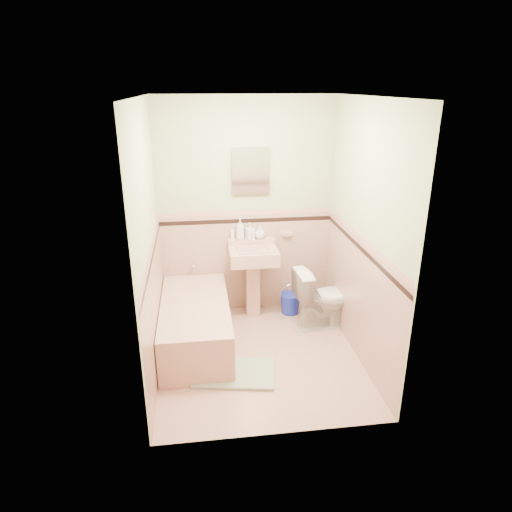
{
  "coord_description": "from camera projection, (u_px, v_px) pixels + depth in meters",
  "views": [
    {
      "loc": [
        -0.56,
        -3.9,
        2.6
      ],
      "look_at": [
        0.0,
        0.25,
        1.0
      ],
      "focal_mm": 31.7,
      "sensor_mm": 36.0,
      "label": 1
    }
  ],
  "objects": [
    {
      "name": "tube",
      "position": [
        232.0,
        235.0,
        5.2
      ],
      "size": [
        0.05,
        0.05,
        0.12
      ],
      "primitive_type": "cylinder",
      "rotation": [
        0.0,
        0.0,
        -0.33
      ],
      "color": "white",
      "rests_on": "sink"
    },
    {
      "name": "shoe",
      "position": [
        224.0,
        362.0,
        4.39
      ],
      "size": [
        0.16,
        0.08,
        0.06
      ],
      "primitive_type": "cube",
      "rotation": [
        0.0,
        0.0,
        -0.04
      ],
      "color": "#BF1E59",
      "rests_on": "bath_mat"
    },
    {
      "name": "accent_back",
      "position": [
        246.0,
        221.0,
        5.2
      ],
      "size": [
        2.0,
        0.0,
        2.0
      ],
      "primitive_type": "plane",
      "rotation": [
        1.57,
        0.0,
        0.0
      ],
      "color": "black",
      "rests_on": "ground"
    },
    {
      "name": "tub_faucet",
      "position": [
        193.0,
        264.0,
        5.27
      ],
      "size": [
        0.04,
        0.12,
        0.04
      ],
      "primitive_type": "cylinder",
      "rotation": [
        1.57,
        0.0,
        0.0
      ],
      "color": "silver",
      "rests_on": "wall_back"
    },
    {
      "name": "bathtub",
      "position": [
        196.0,
        325.0,
        4.75
      ],
      "size": [
        0.7,
        1.5,
        0.45
      ],
      "primitive_type": "cube",
      "color": "tan",
      "rests_on": "floor"
    },
    {
      "name": "ceiling",
      "position": [
        260.0,
        96.0,
        3.71
      ],
      "size": [
        2.2,
        2.2,
        0.0
      ],
      "primitive_type": "plane",
      "rotation": [
        3.14,
        0.0,
        0.0
      ],
      "color": "white",
      "rests_on": "ground"
    },
    {
      "name": "soap_bottle_right",
      "position": [
        260.0,
        232.0,
        5.23
      ],
      "size": [
        0.15,
        0.15,
        0.15
      ],
      "primitive_type": "imported",
      "rotation": [
        0.0,
        0.0,
        -0.26
      ],
      "color": "#B2B2B2",
      "rests_on": "sink"
    },
    {
      "name": "bath_mat",
      "position": [
        234.0,
        373.0,
        4.31
      ],
      "size": [
        0.83,
        0.63,
        0.03
      ],
      "primitive_type": "cube",
      "rotation": [
        0.0,
        0.0,
        -0.17
      ],
      "color": "gray",
      "rests_on": "floor"
    },
    {
      "name": "medicine_cabinet",
      "position": [
        251.0,
        171.0,
        4.99
      ],
      "size": [
        0.4,
        0.04,
        0.5
      ],
      "primitive_type": "cube",
      "color": "white",
      "rests_on": "wall_back"
    },
    {
      "name": "wall_front",
      "position": [
        282.0,
        291.0,
        3.14
      ],
      "size": [
        2.5,
        0.0,
        2.5
      ],
      "primitive_type": "plane",
      "rotation": [
        -1.57,
        0.0,
        0.0
      ],
      "color": "beige",
      "rests_on": "ground"
    },
    {
      "name": "soap_dish",
      "position": [
        286.0,
        234.0,
        5.3
      ],
      "size": [
        0.11,
        0.06,
        0.04
      ],
      "primitive_type": "cube",
      "color": "tan",
      "rests_on": "wall_back"
    },
    {
      "name": "accent_front",
      "position": [
        281.0,
        306.0,
        3.2
      ],
      "size": [
        2.0,
        0.0,
        2.0
      ],
      "primitive_type": "plane",
      "rotation": [
        -1.57,
        0.0,
        0.0
      ],
      "color": "black",
      "rests_on": "ground"
    },
    {
      "name": "cap_left",
      "position": [
        151.0,
        248.0,
        4.04
      ],
      "size": [
        0.0,
        2.2,
        2.2
      ],
      "primitive_type": "plane",
      "rotation": [
        1.57,
        0.0,
        1.57
      ],
      "color": "tan",
      "rests_on": "ground"
    },
    {
      "name": "soap_bottle_left",
      "position": [
        240.0,
        229.0,
        5.19
      ],
      "size": [
        0.1,
        0.1,
        0.25
      ],
      "primitive_type": "imported",
      "rotation": [
        0.0,
        0.0,
        -0.04
      ],
      "color": "#B2B2B2",
      "rests_on": "sink"
    },
    {
      "name": "wall_left",
      "position": [
        149.0,
        245.0,
        4.03
      ],
      "size": [
        0.0,
        2.5,
        2.5
      ],
      "primitive_type": "plane",
      "rotation": [
        1.57,
        0.0,
        1.57
      ],
      "color": "beige",
      "rests_on": "ground"
    },
    {
      "name": "sink",
      "position": [
        253.0,
        283.0,
        5.25
      ],
      "size": [
        0.54,
        0.48,
        0.85
      ],
      "primitive_type": null,
      "color": "tan",
      "rests_on": "floor"
    },
    {
      "name": "bucket",
      "position": [
        290.0,
        303.0,
        5.44
      ],
      "size": [
        0.3,
        0.3,
        0.25
      ],
      "primitive_type": null,
      "rotation": [
        0.0,
        0.0,
        -0.22
      ],
      "color": "#1628B0",
      "rests_on": "floor"
    },
    {
      "name": "sink_faucet",
      "position": [
        252.0,
        237.0,
        5.2
      ],
      "size": [
        0.02,
        0.02,
        0.1
      ],
      "primitive_type": "cylinder",
      "color": "silver",
      "rests_on": "sink"
    },
    {
      "name": "wainscot_left",
      "position": [
        156.0,
        310.0,
        4.27
      ],
      "size": [
        0.0,
        2.2,
        2.2
      ],
      "primitive_type": "plane",
      "rotation": [
        1.57,
        0.0,
        1.57
      ],
      "color": "tan",
      "rests_on": "ground"
    },
    {
      "name": "floor",
      "position": [
        259.0,
        356.0,
        4.6
      ],
      "size": [
        2.2,
        2.2,
        0.0
      ],
      "primitive_type": "plane",
      "color": "tan",
      "rests_on": "ground"
    },
    {
      "name": "accent_left",
      "position": [
        152.0,
        259.0,
        4.08
      ],
      "size": [
        0.0,
        2.2,
        2.2
      ],
      "primitive_type": "plane",
      "rotation": [
        1.57,
        0.0,
        1.57
      ],
      "color": "black",
      "rests_on": "ground"
    },
    {
      "name": "wainscot_right",
      "position": [
        357.0,
        297.0,
        4.51
      ],
      "size": [
        0.0,
        2.2,
        2.2
      ],
      "primitive_type": "plane",
      "rotation": [
        1.57,
        0.0,
        -1.57
      ],
      "color": "tan",
      "rests_on": "ground"
    },
    {
      "name": "soap_bottle_mid",
      "position": [
        250.0,
        231.0,
        5.21
      ],
      "size": [
        0.11,
        0.12,
        0.2
      ],
      "primitive_type": "imported",
      "rotation": [
        0.0,
        0.0,
        0.37
      ],
      "color": "#B2B2B2",
      "rests_on": "sink"
    },
    {
      "name": "wainscot_front",
      "position": [
        280.0,
        369.0,
        3.38
      ],
      "size": [
        2.0,
        0.0,
        2.0
      ],
      "primitive_type": "plane",
      "rotation": [
        -1.57,
        0.0,
        0.0
      ],
      "color": "tan",
      "rests_on": "ground"
    },
    {
      "name": "accent_right",
      "position": [
        361.0,
        249.0,
        4.32
      ],
      "size": [
        0.0,
        2.2,
        2.2
      ],
      "primitive_type": "plane",
      "rotation": [
        1.57,
        0.0,
        -1.57
      ],
      "color": "black",
      "rests_on": "ground"
    },
    {
      "name": "toilet",
      "position": [
        325.0,
        298.0,
        5.08
      ],
      "size": [
        0.72,
        0.45,
        0.7
      ],
      "primitive_type": "imported",
      "rotation": [
        0.0,
        0.0,
        1.66
      ],
      "color": "white",
      "rests_on": "floor"
    },
    {
      "name": "wall_right",
      "position": [
        364.0,
        236.0,
        4.28
      ],
      "size": [
        0.0,
        2.5,
        2.5
      ],
      "primitive_type": "plane",
      "rotation": [
        1.57,
        0.0,
        -1.57
      ],
      "color": "beige",
      "rests_on": "ground"
    },
    {
      "name": "cap_front",
      "position": [
        281.0,
        294.0,
        3.17
      ],
      "size": [
        2.0,
        0.0,
        2.0
      ],
      "primitive_type": "plane",
      "rotation": [
        -1.57,
        0.0,
        0.0
      ],
      "color": "tan",
      "rests_on": "ground"
    },
    {
      "name": "cap_right",
      "position": [
        362.0,
        239.0,
        4.29
      ],
      "size": [
        0.0,
        2.2,
        2.2
      ],
      "primitive_type": "plane",
      "rotation": [
        1.57,
        0.0,
        -1.57
      ],
      "color": "tan",
      "rests_on": "ground"
    },
    {
      "name": "wall_back",
      "position": [
        246.0,
        209.0,
        5.18
      ],
      "size": [
        2.5,
        0.0,
        2.5
      ],
      "primitive_type": "plane",
      "rotation": [
        1.57,
        0.0,
        0.0
      ],
      "color": "beige",
      "rests_on": "ground"
    },
    {
      "name": "wainscot_back",
      "position": [
        247.0,
        263.0,
        5.4
      ],
      "size": [
        2.0,
        0.0,
        2.0
      ],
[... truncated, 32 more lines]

